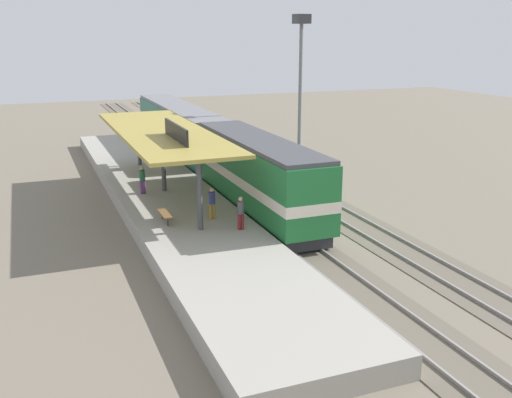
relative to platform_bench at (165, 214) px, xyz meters
name	(u,v)px	position (x,y,z in m)	size (l,w,h in m)	color
ground_plane	(262,194)	(8.00, 6.21, -1.34)	(120.00, 120.00, 0.00)	#706656
track_near	(234,197)	(6.00, 6.21, -1.31)	(3.20, 110.00, 0.16)	#5F5649
track_far	(298,190)	(10.60, 6.21, -1.31)	(3.20, 110.00, 0.16)	#5F5649
platform	(165,198)	(1.40, 6.21, -0.89)	(6.00, 44.00, 0.90)	#9E998E
station_canopy	(162,133)	(1.40, 6.11, 3.19)	(5.20, 18.00, 4.70)	#47474C
platform_bench	(165,214)	(0.00, 0.00, 0.00)	(0.44, 1.70, 0.50)	#333338
locomotive	(258,176)	(6.00, 1.99, 1.07)	(2.93, 14.43, 4.44)	#28282D
passenger_carriage_single	(180,130)	(6.00, 19.99, 0.97)	(2.90, 20.00, 4.24)	#28282D
light_mast	(301,59)	(13.80, 12.76, 7.05)	(1.10, 1.10, 11.70)	slate
person_waiting	(241,211)	(3.28, -2.54, 0.51)	(0.34, 0.34, 1.71)	maroon
person_walking	(212,202)	(2.47, -0.36, 0.51)	(0.34, 0.34, 1.71)	olive
person_boarding	(142,179)	(0.02, 5.98, 0.51)	(0.34, 0.34, 1.71)	#663375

